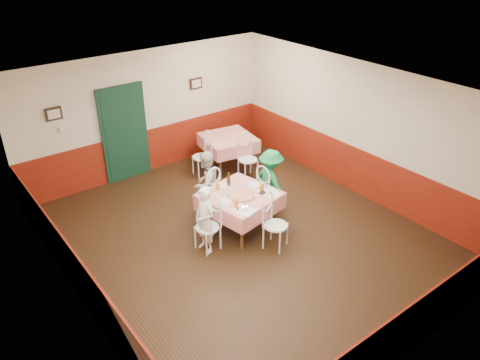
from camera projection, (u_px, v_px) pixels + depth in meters
floor at (242, 237)px, 8.67m from camera, size 7.00×7.00×0.00m
ceiling at (243, 91)px, 7.33m from camera, size 7.00×7.00×0.00m
back_wall at (147, 113)px, 10.44m from camera, size 6.00×0.10×2.80m
front_wall at (422, 277)px, 5.56m from camera, size 6.00×0.10×2.80m
left_wall at (69, 231)px, 6.40m from camera, size 0.10×7.00×2.80m
right_wall at (358, 129)px, 9.61m from camera, size 0.10×7.00×2.80m
wainscot_back at (151, 150)px, 10.86m from camera, size 6.00×0.03×1.00m
wainscot_front at (408, 331)px, 6.01m from camera, size 6.00×0.03×1.00m
wainscot_left at (81, 282)px, 6.84m from camera, size 0.03×7.00×1.00m
wainscot_right at (352, 168)px, 10.03m from camera, size 0.03×7.00×1.00m
door at (125, 135)px, 10.26m from camera, size 0.96×0.06×2.10m
picture_left at (54, 114)px, 9.13m from camera, size 0.32×0.03×0.26m
picture_right at (196, 83)px, 10.89m from camera, size 0.32×0.03×0.26m
thermostat at (62, 129)px, 9.35m from camera, size 0.10×0.03×0.10m
main_table at (240, 212)px, 8.75m from camera, size 1.42×1.42×0.77m
second_table at (228, 152)px, 11.08m from camera, size 1.28×1.28×0.77m
chair_left at (207, 227)px, 8.16m from camera, size 0.46×0.46×0.90m
chair_right at (269, 191)px, 9.27m from camera, size 0.45×0.45×0.90m
chair_far at (208, 193)px, 9.21m from camera, size 0.47×0.47×0.90m
chair_near at (276, 225)px, 8.21m from camera, size 0.55×0.55×0.90m
chair_second_a at (202, 157)px, 10.64m from camera, size 0.48×0.48×0.90m
chair_second_b at (248, 160)px, 10.52m from camera, size 0.48×0.48×0.90m
pizza at (242, 195)px, 8.50m from camera, size 0.58×0.58×0.03m
plate_left at (224, 202)px, 8.31m from camera, size 0.29×0.29×0.01m
plate_right at (254, 185)px, 8.85m from camera, size 0.29×0.29×0.01m
plate_far at (222, 186)px, 8.82m from camera, size 0.29×0.29×0.01m
glass_a at (236, 204)px, 8.12m from camera, size 0.09×0.09×0.15m
glass_b at (262, 187)px, 8.63m from camera, size 0.10×0.10×0.16m
glass_c at (218, 186)px, 8.69m from camera, size 0.08×0.08×0.13m
beer_bottle at (229, 180)px, 8.79m from camera, size 0.08×0.08×0.25m
shaker_a at (243, 209)px, 8.01m from camera, size 0.04×0.04×0.09m
shaker_b at (247, 208)px, 8.04m from camera, size 0.04×0.04×0.09m
shaker_c at (238, 208)px, 8.06m from camera, size 0.04×0.04×0.09m
menu_left at (244, 210)px, 8.08m from camera, size 0.41×0.47×0.00m
menu_right at (270, 192)px, 8.61m from camera, size 0.31×0.41×0.00m
wallet at (262, 193)px, 8.58m from camera, size 0.12×0.11×0.02m
diner_left at (205, 220)px, 8.04m from camera, size 0.33×0.48×1.26m
diner_far at (206, 183)px, 9.15m from camera, size 0.76×0.67×1.31m
diner_right at (271, 181)px, 9.20m from camera, size 0.53×0.87×1.32m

